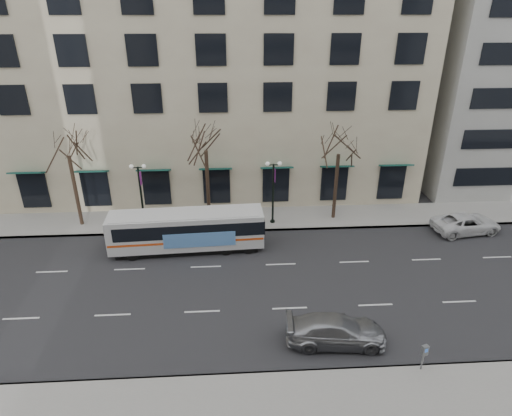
{
  "coord_description": "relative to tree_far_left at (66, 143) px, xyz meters",
  "views": [
    {
      "loc": [
        1.9,
        -21.8,
        15.7
      ],
      "look_at": [
        3.37,
        2.78,
        4.0
      ],
      "focal_mm": 30.0,
      "sensor_mm": 36.0,
      "label": 1
    }
  ],
  "objects": [
    {
      "name": "white_pickup",
      "position": [
        29.57,
        -2.78,
        -5.99
      ],
      "size": [
        5.39,
        3.02,
        1.42
      ],
      "primitive_type": "imported",
      "rotation": [
        0.0,
        0.0,
        1.7
      ],
      "color": "silver",
      "rests_on": "ground"
    },
    {
      "name": "lamp_post_right",
      "position": [
        15.01,
        -0.6,
        -3.75
      ],
      "size": [
        1.22,
        0.45,
        5.21
      ],
      "color": "black",
      "rests_on": "ground"
    },
    {
      "name": "sidewalk_far",
      "position": [
        15.0,
        0.2,
        -6.62
      ],
      "size": [
        80.0,
        4.0,
        0.15
      ],
      "primitive_type": "cube",
      "color": "gray",
      "rests_on": "ground"
    },
    {
      "name": "lamp_post_left",
      "position": [
        5.01,
        -0.6,
        -3.75
      ],
      "size": [
        1.22,
        0.45,
        5.21
      ],
      "color": "black",
      "rests_on": "ground"
    },
    {
      "name": "city_bus",
      "position": [
        8.72,
        -4.16,
        -5.12
      ],
      "size": [
        10.75,
        2.87,
        2.89
      ],
      "rotation": [
        0.0,
        0.0,
        0.05
      ],
      "color": "silver",
      "rests_on": "ground"
    },
    {
      "name": "building_hotel",
      "position": [
        8.0,
        12.2,
        5.3
      ],
      "size": [
        40.0,
        20.0,
        24.0
      ],
      "primitive_type": "cube",
      "color": "#B8AA8D",
      "rests_on": "ground"
    },
    {
      "name": "tree_far_right",
      "position": [
        20.0,
        0.0,
        -0.28
      ],
      "size": [
        3.6,
        3.6,
        8.06
      ],
      "color": "black",
      "rests_on": "ground"
    },
    {
      "name": "silver_car",
      "position": [
        16.98,
        -13.92,
        -5.96
      ],
      "size": [
        5.24,
        2.44,
        1.48
      ],
      "primitive_type": "imported",
      "rotation": [
        0.0,
        0.0,
        1.5
      ],
      "color": "#9A9CA1",
      "rests_on": "ground"
    },
    {
      "name": "tree_far_mid",
      "position": [
        10.0,
        0.0,
        0.21
      ],
      "size": [
        3.6,
        3.6,
        8.55
      ],
      "color": "black",
      "rests_on": "ground"
    },
    {
      "name": "pay_station",
      "position": [
        20.58,
        -16.1,
        -5.52
      ],
      "size": [
        0.35,
        0.28,
        1.41
      ],
      "rotation": [
        0.0,
        0.0,
        0.29
      ],
      "color": "slate",
      "rests_on": "sidewalk_near"
    },
    {
      "name": "tree_far_left",
      "position": [
        0.0,
        0.0,
        0.0
      ],
      "size": [
        3.6,
        3.6,
        8.34
      ],
      "color": "black",
      "rests_on": "ground"
    },
    {
      "name": "ground",
      "position": [
        10.0,
        -8.8,
        -6.7
      ],
      "size": [
        160.0,
        160.0,
        0.0
      ],
      "primitive_type": "plane",
      "color": "black",
      "rests_on": "ground"
    }
  ]
}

